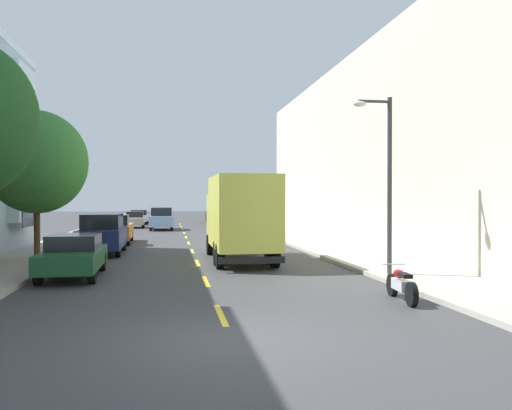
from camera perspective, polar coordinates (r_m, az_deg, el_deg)
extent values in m
plane|color=#38383A|center=(39.94, -7.72, -3.17)|extent=(160.00, 160.00, 0.00)
cube|color=#A39E93|center=(38.38, -18.30, -3.24)|extent=(3.20, 120.00, 0.14)
cube|color=#A39E93|center=(38.81, 2.92, -3.17)|extent=(3.20, 120.00, 0.14)
cube|color=yellow|center=(12.17, -3.81, -11.80)|extent=(0.14, 2.20, 0.01)
cube|color=yellow|center=(17.07, -5.46, -8.21)|extent=(0.14, 2.20, 0.01)
cube|color=yellow|center=(22.02, -6.35, -6.22)|extent=(0.14, 2.20, 0.01)
cube|color=yellow|center=(26.99, -6.92, -4.97)|extent=(0.14, 2.20, 0.01)
cube|color=yellow|center=(31.96, -7.30, -4.10)|extent=(0.14, 2.20, 0.01)
cube|color=yellow|center=(36.94, -7.59, -3.47)|extent=(0.14, 2.20, 0.01)
cube|color=yellow|center=(41.93, -7.80, -2.99)|extent=(0.14, 2.20, 0.01)
cube|color=yellow|center=(46.92, -7.97, -2.61)|extent=(0.14, 2.20, 0.01)
cube|color=yellow|center=(51.91, -8.11, -2.30)|extent=(0.14, 2.20, 0.01)
cube|color=yellow|center=(56.91, -8.22, -2.05)|extent=(0.14, 2.20, 0.01)
cube|color=#CAE7FE|center=(30.10, -24.98, 15.19)|extent=(0.60, 7.47, 0.44)
cube|color=#CAE7FE|center=(29.12, -23.94, 6.04)|extent=(0.55, 3.36, 7.81)
cube|color=#1E232D|center=(28.92, -23.34, -1.07)|extent=(0.04, 2.56, 1.10)
cube|color=#1E232D|center=(28.99, -23.37, 4.87)|extent=(0.04, 2.56, 1.10)
cube|color=#1E232D|center=(29.37, -23.39, 10.72)|extent=(0.04, 2.56, 1.10)
cube|color=beige|center=(33.44, 17.10, 5.19)|extent=(10.00, 36.00, 10.63)
cylinder|color=#47331E|center=(22.94, -22.61, -2.60)|extent=(0.24, 0.24, 2.43)
ellipsoid|color=#2D6B2D|center=(22.96, -22.64, 4.32)|extent=(4.00, 4.00, 4.14)
cylinder|color=#38383D|center=(18.10, 14.26, 2.04)|extent=(0.16, 0.16, 5.88)
cylinder|color=#38383D|center=(18.17, 12.66, 10.88)|extent=(1.10, 0.10, 0.10)
ellipsoid|color=silver|center=(17.97, 11.16, 10.68)|extent=(0.44, 0.28, 0.20)
cube|color=#D8D84C|center=(21.39, -1.46, -0.77)|extent=(2.42, 5.20, 2.90)
cube|color=#D8D84C|center=(25.12, -2.60, -1.36)|extent=(2.31, 1.91, 2.20)
cube|color=black|center=(26.00, -2.83, -0.23)|extent=(2.02, 0.09, 0.97)
cube|color=black|center=(19.02, -0.43, -6.00)|extent=(2.40, 0.17, 0.24)
cylinder|color=black|center=(25.38, -0.23, -4.24)|extent=(0.28, 0.96, 0.96)
cylinder|color=black|center=(25.14, -5.02, -4.28)|extent=(0.28, 0.96, 0.96)
cylinder|color=black|center=(20.29, 2.06, -5.45)|extent=(0.28, 0.96, 0.96)
cylinder|color=black|center=(19.99, -3.94, -5.54)|extent=(0.28, 0.96, 0.96)
cylinder|color=black|center=(21.37, 1.48, -5.15)|extent=(0.28, 0.96, 0.96)
cylinder|color=black|center=(21.08, -4.21, -5.23)|extent=(0.28, 0.96, 0.96)
cube|color=navy|center=(26.36, -16.27, -3.43)|extent=(1.98, 4.81, 0.90)
cube|color=black|center=(26.32, -16.28, -1.69)|extent=(1.73, 2.79, 0.70)
cylinder|color=black|center=(24.90, -18.69, -4.71)|extent=(0.22, 0.66, 0.66)
cylinder|color=black|center=(24.69, -14.71, -4.74)|extent=(0.22, 0.66, 0.66)
cylinder|color=black|center=(28.12, -17.65, -4.10)|extent=(0.22, 0.66, 0.66)
cylinder|color=black|center=(27.93, -14.12, -4.12)|extent=(0.22, 0.66, 0.66)
cube|color=silver|center=(57.63, -12.53, -1.39)|extent=(1.84, 4.71, 0.62)
cube|color=black|center=(57.99, -12.51, -0.80)|extent=(1.61, 2.83, 0.55)
cylinder|color=black|center=(56.10, -13.44, -1.76)|extent=(0.22, 0.66, 0.66)
cylinder|color=black|center=(56.00, -11.81, -1.76)|extent=(0.22, 0.66, 0.66)
cylinder|color=black|center=(59.28, -13.21, -1.63)|extent=(0.22, 0.66, 0.66)
cylinder|color=black|center=(59.19, -11.67, -1.63)|extent=(0.22, 0.66, 0.66)
cube|color=#B2B5BA|center=(45.62, -2.36, -1.89)|extent=(1.90, 4.73, 0.62)
cube|color=black|center=(45.23, -2.29, -1.17)|extent=(1.65, 2.85, 0.55)
cylinder|color=black|center=(47.33, -1.67, -2.18)|extent=(0.23, 0.66, 0.66)
cylinder|color=black|center=(47.12, -3.60, -2.19)|extent=(0.23, 0.66, 0.66)
cylinder|color=black|center=(44.18, -1.04, -2.37)|extent=(0.23, 0.66, 0.66)
cylinder|color=black|center=(43.95, -3.10, -2.39)|extent=(0.23, 0.66, 0.66)
cube|color=orange|center=(32.51, -15.08, -2.75)|extent=(2.09, 5.33, 0.80)
cube|color=black|center=(31.32, -15.26, -1.60)|extent=(1.79, 1.62, 0.60)
cylinder|color=black|center=(30.84, -17.00, -3.69)|extent=(0.23, 0.66, 0.66)
cylinder|color=black|center=(30.68, -13.69, -3.70)|extent=(0.23, 0.66, 0.66)
cylinder|color=black|center=(34.41, -16.31, -3.24)|extent=(0.23, 0.66, 0.66)
cylinder|color=black|center=(34.27, -13.34, -3.25)|extent=(0.23, 0.66, 0.66)
cube|color=#194C28|center=(18.84, -19.16, -5.49)|extent=(1.88, 4.53, 0.60)
cube|color=black|center=(19.01, -19.07, -3.77)|extent=(1.62, 2.19, 0.50)
cylinder|color=black|center=(17.52, -22.50, -6.95)|extent=(0.23, 0.66, 0.66)
cylinder|color=black|center=(17.26, -17.32, -7.05)|extent=(0.23, 0.66, 0.66)
cylinder|color=black|center=(20.50, -20.70, -5.85)|extent=(0.23, 0.66, 0.66)
cylinder|color=black|center=(20.28, -16.28, -5.90)|extent=(0.23, 0.66, 0.66)
cube|color=tan|center=(50.31, -12.99, -1.68)|extent=(1.83, 4.04, 0.62)
cube|color=black|center=(50.77, -12.97, -0.99)|extent=(1.57, 1.71, 0.55)
cylinder|color=black|center=(49.00, -13.94, -2.10)|extent=(0.23, 0.66, 0.66)
cylinder|color=black|center=(48.94, -12.16, -2.10)|extent=(0.23, 0.66, 0.66)
cylinder|color=black|center=(51.71, -13.77, -1.96)|extent=(0.23, 0.66, 0.66)
cylinder|color=black|center=(51.65, -12.08, -1.96)|extent=(0.23, 0.66, 0.66)
cube|color=black|center=(61.70, -4.39, -1.16)|extent=(2.04, 5.31, 0.80)
cube|color=black|center=(62.84, -4.49, -0.49)|extent=(1.77, 1.60, 0.60)
cylinder|color=black|center=(63.60, -3.74, -1.47)|extent=(0.22, 0.66, 0.66)
cylinder|color=black|center=(63.43, -5.34, -1.48)|extent=(0.22, 0.66, 0.66)
cylinder|color=black|center=(60.01, -3.38, -1.59)|extent=(0.22, 0.66, 0.66)
cylinder|color=black|center=(59.84, -5.07, -1.60)|extent=(0.22, 0.66, 0.66)
cube|color=maroon|center=(56.20, -3.74, -1.43)|extent=(1.82, 4.03, 0.62)
cube|color=black|center=(55.71, -3.71, -0.84)|extent=(1.56, 1.71, 0.55)
cylinder|color=black|center=(57.63, -3.10, -1.68)|extent=(0.23, 0.66, 0.66)
cylinder|color=black|center=(57.51, -4.61, -1.69)|extent=(0.23, 0.66, 0.66)
cylinder|color=black|center=(54.92, -2.84, -1.80)|extent=(0.23, 0.66, 0.66)
cylinder|color=black|center=(54.80, -4.43, -1.80)|extent=(0.23, 0.66, 0.66)
cube|color=#7A9EC6|center=(46.31, -10.18, -1.69)|extent=(1.95, 4.80, 0.90)
cube|color=black|center=(46.28, -10.18, -0.70)|extent=(1.72, 2.78, 0.70)
cylinder|color=black|center=(44.72, -11.32, -2.35)|extent=(0.22, 0.66, 0.66)
cylinder|color=black|center=(44.69, -9.10, -2.35)|extent=(0.22, 0.66, 0.66)
cylinder|color=black|center=(47.98, -11.19, -2.15)|extent=(0.22, 0.66, 0.66)
cylinder|color=black|center=(47.95, -9.12, -2.15)|extent=(0.22, 0.66, 0.66)
cylinder|color=black|center=(14.90, 14.52, -8.37)|extent=(0.20, 0.61, 0.60)
cylinder|color=black|center=(13.56, 16.49, -9.27)|extent=(0.20, 0.61, 0.60)
cube|color=silver|center=(14.21, 15.46, -8.32)|extent=(0.36, 0.83, 0.28)
ellipsoid|color=maroon|center=(14.33, 15.23, -7.19)|extent=(0.24, 0.48, 0.22)
cube|color=black|center=(13.92, 15.82, -7.34)|extent=(0.27, 0.54, 0.10)
cylinder|color=silver|center=(14.72, 14.67, -6.20)|extent=(0.62, 0.09, 0.03)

